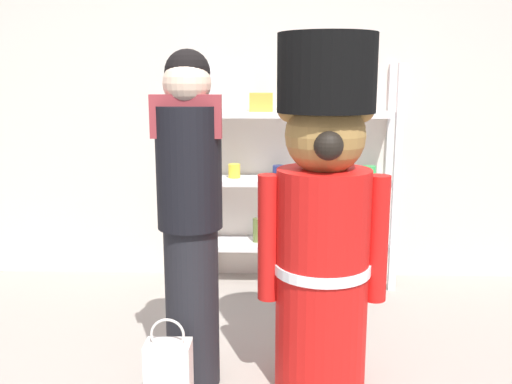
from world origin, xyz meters
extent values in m
cube|color=silver|center=(0.00, 2.20, 1.30)|extent=(6.40, 0.12, 2.60)
cube|color=white|center=(-0.24, 1.83, 0.81)|extent=(0.05, 0.05, 1.63)
cube|color=white|center=(1.09, 1.83, 0.81)|extent=(0.05, 0.05, 1.63)
cube|color=white|center=(-0.24, 2.13, 0.81)|extent=(0.05, 0.05, 1.63)
cube|color=white|center=(1.09, 2.13, 0.81)|extent=(0.05, 0.05, 1.63)
cube|color=white|center=(0.43, 1.98, 0.29)|extent=(1.33, 0.30, 0.04)
cube|color=white|center=(0.43, 1.98, 0.78)|extent=(1.33, 0.30, 0.04)
cube|color=white|center=(0.43, 1.98, 1.27)|extent=(1.33, 0.30, 0.04)
cylinder|color=yellow|center=(-0.07, 1.99, 0.85)|extent=(0.09, 0.09, 0.10)
cylinder|color=navy|center=(0.26, 2.01, 0.85)|extent=(0.10, 0.10, 0.09)
cylinder|color=black|center=(0.59, 1.99, 0.85)|extent=(0.09, 0.09, 0.10)
cylinder|color=green|center=(0.92, 1.99, 0.85)|extent=(0.10, 0.10, 0.09)
cylinder|color=#596B33|center=(0.10, 1.98, 0.40)|extent=(0.06, 0.06, 0.18)
cylinder|color=navy|center=(0.76, 2.01, 0.43)|extent=(0.06, 0.06, 0.23)
cube|color=gold|center=(0.13, 1.98, 1.36)|extent=(0.17, 0.13, 0.13)
cube|color=#B21E2D|center=(0.73, 1.98, 1.36)|extent=(0.17, 0.13, 0.13)
cylinder|color=red|center=(0.46, 0.48, 0.56)|extent=(0.45, 0.45, 1.11)
cylinder|color=white|center=(0.46, 0.48, 0.64)|extent=(0.46, 0.46, 0.05)
sphere|color=#A0763C|center=(0.46, 0.48, 1.27)|extent=(0.37, 0.37, 0.37)
sphere|color=#A0763C|center=(0.30, 0.48, 1.40)|extent=(0.13, 0.13, 0.13)
sphere|color=#A0763C|center=(0.62, 0.48, 1.40)|extent=(0.13, 0.13, 0.13)
cylinder|color=black|center=(0.46, 0.48, 1.55)|extent=(0.45, 0.45, 0.35)
cylinder|color=red|center=(0.20, 0.48, 0.78)|extent=(0.11, 0.11, 0.61)
cylinder|color=red|center=(0.71, 0.48, 0.78)|extent=(0.11, 0.11, 0.61)
sphere|color=black|center=(0.46, 0.32, 1.25)|extent=(0.13, 0.13, 0.13)
cylinder|color=black|center=(-0.18, 0.52, 0.41)|extent=(0.27, 0.27, 0.82)
cylinder|color=black|center=(-0.18, 0.52, 1.11)|extent=(0.31, 0.31, 0.58)
sphere|color=beige|center=(-0.18, 0.52, 1.51)|extent=(0.23, 0.23, 0.23)
cube|color=#993338|center=(-0.18, 0.46, 1.36)|extent=(0.33, 0.04, 0.20)
sphere|color=black|center=(-0.18, 0.54, 1.56)|extent=(0.21, 0.21, 0.21)
cube|color=silver|center=(-0.26, 0.25, 0.17)|extent=(0.21, 0.13, 0.34)
torus|color=silver|center=(-0.26, 0.25, 0.38)|extent=(0.16, 0.01, 0.16)
camera|label=1|loc=(0.22, -2.12, 1.54)|focal=39.55mm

